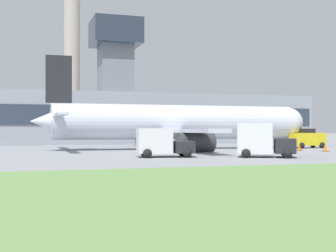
% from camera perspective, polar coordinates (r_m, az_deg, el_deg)
% --- Properties ---
extents(ground_plane, '(400.00, 400.00, 0.00)m').
position_cam_1_polar(ground_plane, '(44.62, 1.45, -3.17)').
color(ground_plane, gray).
extents(terminal_building, '(60.88, 13.43, 19.11)m').
position_cam_1_polar(terminal_building, '(72.88, -6.12, 1.34)').
color(terminal_building, '#8C939E').
rests_on(terminal_building, ground_plane).
extents(smokestack_left, '(3.94, 3.94, 43.40)m').
position_cam_1_polar(smokestack_left, '(105.00, -11.62, 10.39)').
color(smokestack_left, '#B2A899').
rests_on(smokestack_left, ground_plane).
extents(airplane, '(30.84, 28.14, 9.59)m').
position_cam_1_polar(airplane, '(50.65, 0.86, 0.37)').
color(airplane, silver).
rests_on(airplane, ground_plane).
extents(pushback_tug, '(4.24, 2.51, 2.24)m').
position_cam_1_polar(pushback_tug, '(56.03, 16.62, -1.56)').
color(pushback_tug, yellow).
rests_on(pushback_tug, ground_plane).
extents(baggage_truck, '(4.91, 4.10, 2.61)m').
position_cam_1_polar(baggage_truck, '(36.47, 11.33, -1.78)').
color(baggage_truck, '#232328').
rests_on(baggage_truck, ground_plane).
extents(fuel_truck, '(4.59, 3.21, 2.22)m').
position_cam_1_polar(fuel_truck, '(35.89, -0.86, -2.09)').
color(fuel_truck, '#232328').
rests_on(fuel_truck, ground_plane).
extents(traffic_cone_near_nose, '(0.60, 0.60, 0.70)m').
position_cam_1_polar(traffic_cone_near_nose, '(48.07, 18.60, -2.56)').
color(traffic_cone_near_nose, black).
rests_on(traffic_cone_near_nose, ground_plane).
extents(traffic_cone_wingtip, '(0.55, 0.55, 0.64)m').
position_cam_1_polar(traffic_cone_wingtip, '(48.93, 15.73, -2.57)').
color(traffic_cone_wingtip, black).
rests_on(traffic_cone_wingtip, ground_plane).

